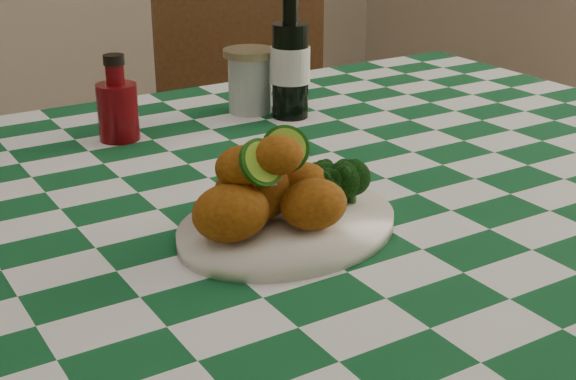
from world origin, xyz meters
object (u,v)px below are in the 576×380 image
ketchup_bottle (117,98)px  mason_jar (250,81)px  fried_chicken_pile (273,181)px  plate (288,227)px  beer_bottle (290,50)px  wooden_chair_right (259,180)px

ketchup_bottle → mason_jar: size_ratio=1.22×
ketchup_bottle → fried_chicken_pile: bearing=-87.4°
fried_chicken_pile → mason_jar: (0.23, 0.46, -0.02)m
plate → beer_bottle: (0.25, 0.40, 0.11)m
wooden_chair_right → fried_chicken_pile: bearing=-102.3°
plate → fried_chicken_pile: (-0.02, 0.00, 0.06)m
fried_chicken_pile → wooden_chair_right: size_ratio=0.17×
mason_jar → wooden_chair_right: bearing=58.7°
plate → beer_bottle: size_ratio=1.20×
beer_bottle → wooden_chair_right: 0.67m
ketchup_bottle → beer_bottle: bearing=-6.8°
ketchup_bottle → mason_jar: ketchup_bottle is taller
fried_chicken_pile → beer_bottle: (0.27, 0.40, 0.04)m
plate → fried_chicken_pile: fried_chicken_pile is taller
beer_bottle → ketchup_bottle: bearing=173.2°
fried_chicken_pile → mason_jar: 0.52m
fried_chicken_pile → mason_jar: size_ratio=1.49×
ketchup_bottle → mason_jar: 0.25m
ketchup_bottle → plate: bearing=-84.9°
beer_bottle → wooden_chair_right: bearing=66.4°
plate → ketchup_bottle: bearing=95.1°
ketchup_bottle → wooden_chair_right: size_ratio=0.14×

